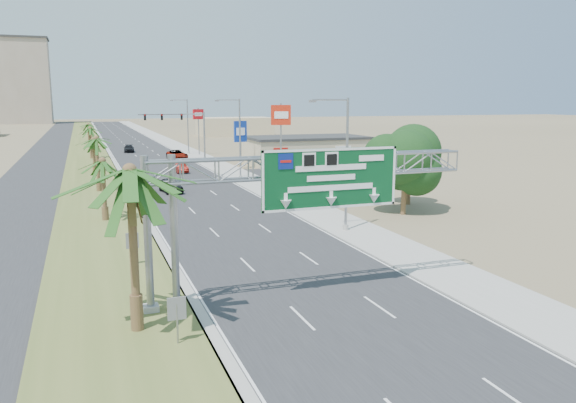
{
  "coord_description": "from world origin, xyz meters",
  "views": [
    {
      "loc": [
        -10.97,
        -15.55,
        9.81
      ],
      "look_at": [
        -0.26,
        13.59,
        4.2
      ],
      "focal_mm": 35.0,
      "sensor_mm": 36.0,
      "label": 1
    }
  ],
  "objects_px": {
    "car_left_lane": "(171,185)",
    "car_mid_lane": "(180,168)",
    "car_right_lane": "(177,155)",
    "palm_near": "(130,172)",
    "sign_gantry": "(298,178)",
    "pole_sign_red_far": "(198,118)",
    "signal_mast": "(191,133)",
    "pole_sign_blue": "(240,133)",
    "car_far": "(129,149)",
    "pole_sign_red_near": "(281,120)",
    "store_building": "(306,151)"
  },
  "relations": [
    {
      "from": "signal_mast",
      "to": "car_right_lane",
      "type": "bearing_deg",
      "value": 99.53
    },
    {
      "from": "store_building",
      "to": "pole_sign_red_far",
      "type": "relative_size",
      "value": 2.13
    },
    {
      "from": "sign_gantry",
      "to": "car_right_lane",
      "type": "xyz_separation_m",
      "value": [
        5.04,
        69.19,
        -5.27
      ]
    },
    {
      "from": "car_right_lane",
      "to": "pole_sign_blue",
      "type": "bearing_deg",
      "value": -73.98
    },
    {
      "from": "car_right_lane",
      "to": "store_building",
      "type": "bearing_deg",
      "value": -41.59
    },
    {
      "from": "signal_mast",
      "to": "car_mid_lane",
      "type": "xyz_separation_m",
      "value": [
        -3.67,
        -10.49,
        -4.16
      ]
    },
    {
      "from": "palm_near",
      "to": "pole_sign_blue",
      "type": "bearing_deg",
      "value": 70.19
    },
    {
      "from": "signal_mast",
      "to": "pole_sign_blue",
      "type": "xyz_separation_m",
      "value": [
        5.31,
        -9.33,
        0.31
      ]
    },
    {
      "from": "car_mid_lane",
      "to": "pole_sign_blue",
      "type": "height_order",
      "value": "pole_sign_blue"
    },
    {
      "from": "car_far",
      "to": "pole_sign_blue",
      "type": "height_order",
      "value": "pole_sign_blue"
    },
    {
      "from": "signal_mast",
      "to": "car_right_lane",
      "type": "xyz_separation_m",
      "value": [
        -1.2,
        7.14,
        -4.06
      ]
    },
    {
      "from": "pole_sign_red_near",
      "to": "pole_sign_red_far",
      "type": "height_order",
      "value": "pole_sign_red_near"
    },
    {
      "from": "store_building",
      "to": "car_right_lane",
      "type": "bearing_deg",
      "value": 143.97
    },
    {
      "from": "palm_near",
      "to": "car_right_lane",
      "type": "height_order",
      "value": "palm_near"
    },
    {
      "from": "pole_sign_blue",
      "to": "car_far",
      "type": "bearing_deg",
      "value": 111.55
    },
    {
      "from": "sign_gantry",
      "to": "car_right_lane",
      "type": "bearing_deg",
      "value": 85.84
    },
    {
      "from": "car_right_lane",
      "to": "pole_sign_red_far",
      "type": "relative_size",
      "value": 0.67
    },
    {
      "from": "store_building",
      "to": "sign_gantry",
      "type": "bearing_deg",
      "value": -112.36
    },
    {
      "from": "sign_gantry",
      "to": "palm_near",
      "type": "distance_m",
      "value": 8.41
    },
    {
      "from": "sign_gantry",
      "to": "car_mid_lane",
      "type": "relative_size",
      "value": 4.02
    },
    {
      "from": "car_left_lane",
      "to": "palm_near",
      "type": "bearing_deg",
      "value": -108.07
    },
    {
      "from": "car_left_lane",
      "to": "car_mid_lane",
      "type": "relative_size",
      "value": 1.09
    },
    {
      "from": "store_building",
      "to": "car_left_lane",
      "type": "distance_m",
      "value": 32.19
    },
    {
      "from": "palm_near",
      "to": "pole_sign_red_far",
      "type": "relative_size",
      "value": 0.99
    },
    {
      "from": "store_building",
      "to": "pole_sign_red_near",
      "type": "bearing_deg",
      "value": -120.84
    },
    {
      "from": "store_building",
      "to": "pole_sign_red_far",
      "type": "xyz_separation_m",
      "value": [
        -13.0,
        19.55,
        4.67
      ]
    },
    {
      "from": "car_right_lane",
      "to": "pole_sign_red_far",
      "type": "height_order",
      "value": "pole_sign_red_far"
    },
    {
      "from": "palm_near",
      "to": "car_left_lane",
      "type": "bearing_deg",
      "value": 79.32
    },
    {
      "from": "car_mid_lane",
      "to": "pole_sign_blue",
      "type": "relative_size",
      "value": 0.59
    },
    {
      "from": "store_building",
      "to": "car_far",
      "type": "xyz_separation_m",
      "value": [
        -24.54,
        29.64,
        -1.33
      ]
    },
    {
      "from": "palm_near",
      "to": "pole_sign_red_near",
      "type": "xyz_separation_m",
      "value": [
        21.01,
        40.93,
        0.55
      ]
    },
    {
      "from": "sign_gantry",
      "to": "car_far",
      "type": "height_order",
      "value": "sign_gantry"
    },
    {
      "from": "palm_near",
      "to": "signal_mast",
      "type": "relative_size",
      "value": 0.81
    },
    {
      "from": "car_left_lane",
      "to": "car_far",
      "type": "xyz_separation_m",
      "value": [
        -0.29,
        50.78,
        -0.1
      ]
    },
    {
      "from": "car_far",
      "to": "palm_near",
      "type": "bearing_deg",
      "value": -90.4
    },
    {
      "from": "car_right_lane",
      "to": "palm_near",
      "type": "bearing_deg",
      "value": -106.05
    },
    {
      "from": "signal_mast",
      "to": "pole_sign_red_far",
      "type": "xyz_separation_m",
      "value": [
        3.83,
        13.58,
        1.82
      ]
    },
    {
      "from": "car_mid_lane",
      "to": "pole_sign_red_far",
      "type": "xyz_separation_m",
      "value": [
        7.5,
        24.08,
        5.98
      ]
    },
    {
      "from": "store_building",
      "to": "car_left_lane",
      "type": "bearing_deg",
      "value": -138.93
    },
    {
      "from": "palm_near",
      "to": "car_right_lane",
      "type": "bearing_deg",
      "value": 79.51
    },
    {
      "from": "palm_near",
      "to": "store_building",
      "type": "bearing_deg",
      "value": 61.72
    },
    {
      "from": "signal_mast",
      "to": "car_left_lane",
      "type": "xyz_separation_m",
      "value": [
        -7.42,
        -27.11,
        -4.07
      ]
    },
    {
      "from": "sign_gantry",
      "to": "pole_sign_red_near",
      "type": "relative_size",
      "value": 1.77
    },
    {
      "from": "signal_mast",
      "to": "pole_sign_red_far",
      "type": "height_order",
      "value": "pole_sign_red_far"
    },
    {
      "from": "signal_mast",
      "to": "pole_sign_red_near",
      "type": "bearing_deg",
      "value": -73.93
    },
    {
      "from": "signal_mast",
      "to": "pole_sign_red_far",
      "type": "relative_size",
      "value": 1.22
    },
    {
      "from": "car_left_lane",
      "to": "car_far",
      "type": "bearing_deg",
      "value": 82.94
    },
    {
      "from": "car_left_lane",
      "to": "pole_sign_blue",
      "type": "relative_size",
      "value": 0.64
    },
    {
      "from": "sign_gantry",
      "to": "palm_near",
      "type": "xyz_separation_m",
      "value": [
        -8.14,
        -1.93,
        0.87
      ]
    },
    {
      "from": "pole_sign_blue",
      "to": "pole_sign_red_near",
      "type": "bearing_deg",
      "value": -84.49
    }
  ]
}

